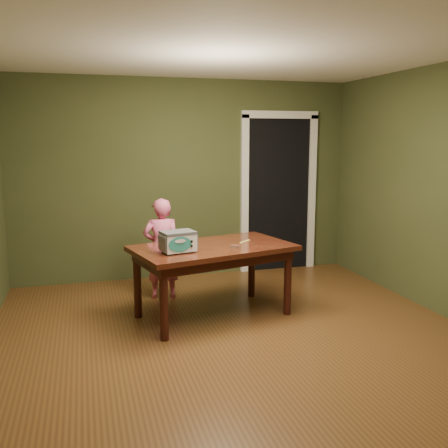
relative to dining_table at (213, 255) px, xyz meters
name	(u,v)px	position (x,y,z in m)	size (l,w,h in m)	color
floor	(245,348)	(0.06, -0.88, -0.65)	(5.00, 5.00, 0.00)	brown
room_shell	(246,155)	(0.06, -0.88, 1.06)	(4.52, 5.02, 2.61)	#404726
doorway	(271,193)	(1.36, 1.90, 0.41)	(1.10, 0.66, 2.25)	black
dining_table	(213,255)	(0.00, 0.00, 0.00)	(1.77, 1.25, 0.75)	#37130C
toy_oven	(178,241)	(-0.40, -0.19, 0.21)	(0.37, 0.29, 0.21)	#4C4F54
baking_pan	(235,246)	(0.20, -0.13, 0.11)	(0.10, 0.10, 0.02)	silver
spatula	(245,241)	(0.38, 0.10, 0.10)	(0.18, 0.03, 0.01)	#E7DC64
child	(162,249)	(-0.42, 0.75, -0.07)	(0.43, 0.28, 1.17)	pink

